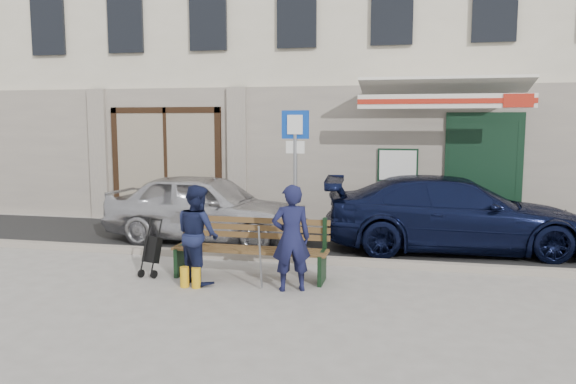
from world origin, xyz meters
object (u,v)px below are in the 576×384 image
(car_navy, at_px, (454,214))
(man, at_px, (291,238))
(stroller, at_px, (152,251))
(car_silver, at_px, (206,207))
(bench, at_px, (247,249))
(woman, at_px, (198,234))
(parking_sign, at_px, (295,161))

(car_navy, xyz_separation_m, man, (-2.43, -3.12, 0.07))
(man, xyz_separation_m, stroller, (-2.30, 0.32, -0.37))
(car_silver, height_order, bench, car_silver)
(car_navy, xyz_separation_m, woman, (-3.88, -3.02, 0.04))
(car_silver, relative_size, man, 2.68)
(car_navy, height_order, woman, woman)
(parking_sign, relative_size, stroller, 2.94)
(bench, height_order, man, man)
(parking_sign, xyz_separation_m, man, (0.31, -1.77, -0.96))
(bench, relative_size, stroller, 2.72)
(car_navy, relative_size, bench, 2.00)
(car_navy, bearing_deg, car_silver, 87.29)
(car_silver, relative_size, bench, 1.70)
(car_silver, xyz_separation_m, stroller, (0.07, -2.58, -0.31))
(car_navy, relative_size, man, 3.15)
(parking_sign, bearing_deg, woman, -119.08)
(car_silver, bearing_deg, man, -135.91)
(car_navy, bearing_deg, man, 136.63)
(parking_sign, bearing_deg, car_silver, 156.61)
(woman, bearing_deg, stroller, 25.41)
(bench, xyz_separation_m, stroller, (-1.50, -0.17, -0.07))
(car_navy, bearing_deg, bench, 123.78)
(parking_sign, bearing_deg, bench, -105.38)
(man, distance_m, stroller, 2.35)
(man, bearing_deg, stroller, -28.25)
(woman, bearing_deg, car_silver, -32.35)
(bench, relative_size, woman, 1.63)
(car_silver, distance_m, car_navy, 4.81)
(car_navy, distance_m, stroller, 5.51)
(woman, height_order, stroller, woman)
(car_silver, xyz_separation_m, man, (2.37, -2.89, 0.07))
(parking_sign, height_order, woman, parking_sign)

